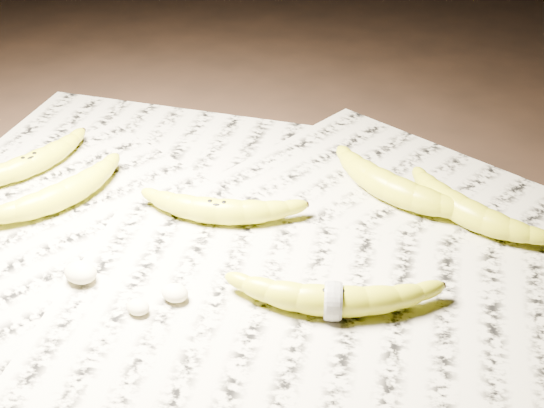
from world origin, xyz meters
The scene contains 12 objects.
ground centered at (0.00, 0.00, 0.00)m, with size 3.00×3.00×0.00m, color black.
newspaper_patch centered at (-0.03, -0.01, 0.00)m, with size 0.90×0.70×0.01m, color #B8B49E.
banana_left_a centered at (-0.35, 0.00, 0.02)m, with size 0.19×0.05×0.03m, color gold, non-canonical shape.
banana_left_b centered at (-0.25, -0.04, 0.03)m, with size 0.18×0.06×0.04m, color gold, non-canonical shape.
banana_center centered at (-0.06, 0.02, 0.03)m, with size 0.18×0.05×0.03m, color gold, non-canonical shape.
banana_taped centered at (0.14, -0.07, 0.03)m, with size 0.21×0.06×0.03m, color gold, non-canonical shape.
banana_upper_a centered at (0.12, 0.17, 0.03)m, with size 0.20×0.06×0.04m, color gold, non-canonical shape.
banana_upper_b centered at (0.21, 0.16, 0.03)m, with size 0.18×0.06×0.04m, color gold, non-canonical shape.
measuring_tape centered at (0.14, -0.07, 0.03)m, with size 0.04×0.04×0.00m, color white.
flesh_chunk_a centered at (-0.14, -0.15, 0.02)m, with size 0.04×0.03×0.02m, color #F1E8BB.
flesh_chunk_b centered at (-0.02, -0.13, 0.02)m, with size 0.03×0.03×0.02m, color #F1E8BB.
flesh_chunk_c centered at (-0.05, -0.17, 0.02)m, with size 0.03×0.02×0.02m, color #F1E8BB.
Camera 1 is at (0.37, -0.64, 0.55)m, focal length 50.00 mm.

